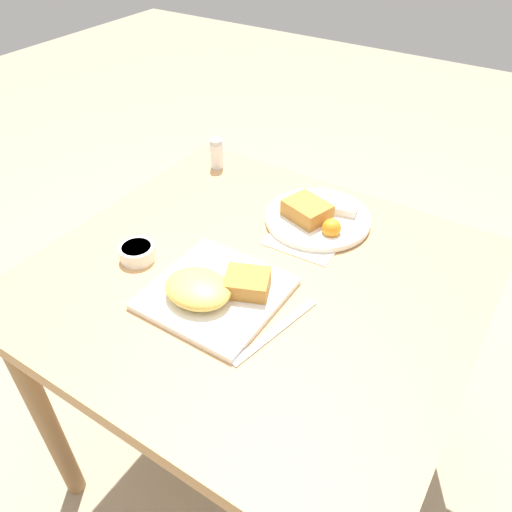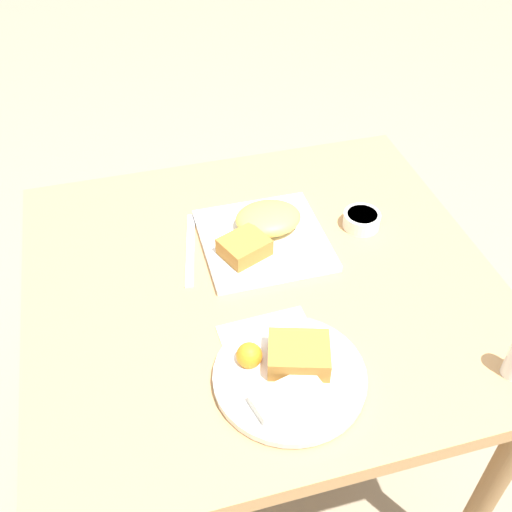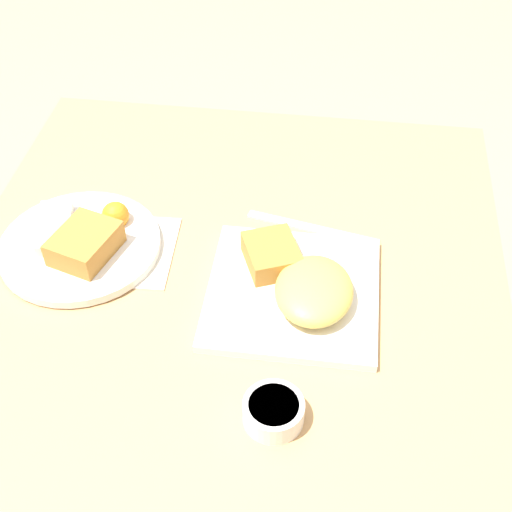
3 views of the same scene
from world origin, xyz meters
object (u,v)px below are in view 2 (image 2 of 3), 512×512
Objects in this scene: plate_oval_far at (290,372)px; sauce_ramekin at (362,220)px; butter_knife at (190,249)px; plate_square_near at (263,232)px.

sauce_ramekin is (-0.27, -0.33, -0.00)m from plate_oval_far.
sauce_ramekin is at bearing 98.45° from butter_knife.
plate_oval_far is 3.24× the size of sauce_ramekin.
plate_square_near reaches higher than butter_knife.
plate_oval_far is 0.43m from sauce_ramekin.
plate_square_near is 1.15× the size of butter_knife.
plate_oval_far reaches higher than sauce_ramekin.
plate_square_near reaches higher than sauce_ramekin.
plate_oval_far is at bearing 27.42° from butter_knife.
butter_knife is (0.10, -0.36, -0.02)m from plate_oval_far.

